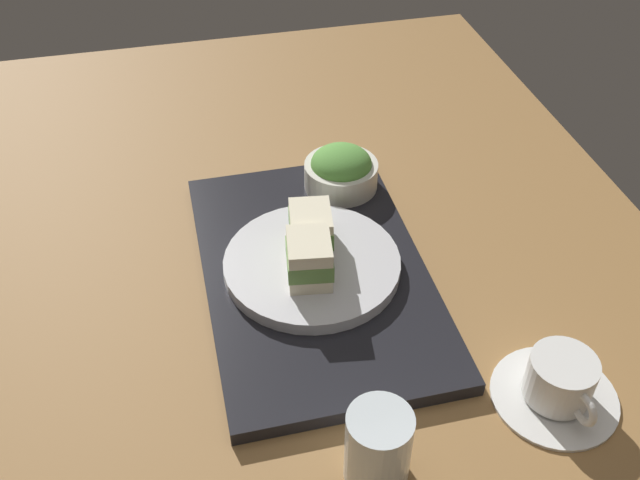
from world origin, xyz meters
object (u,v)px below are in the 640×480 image
(sandwich_plate, at_px, (312,264))
(coffee_cup, at_px, (559,384))
(sandwich_near, at_px, (311,228))
(drinking_glass, at_px, (378,447))
(sandwich_far, at_px, (313,258))
(salad_bowl, at_px, (341,170))

(sandwich_plate, height_order, coffee_cup, coffee_cup)
(sandwich_near, xyz_separation_m, drinking_glass, (0.31, -0.00, -0.02))
(sandwich_plate, bearing_deg, sandwich_far, -10.10)
(sandwich_plate, bearing_deg, sandwich_near, 169.90)
(sandwich_plate, relative_size, sandwich_far, 3.18)
(salad_bowl, bearing_deg, sandwich_near, -29.30)
(salad_bowl, xyz_separation_m, coffee_cup, (0.40, 0.14, -0.02))
(sandwich_near, relative_size, coffee_cup, 0.53)
(sandwich_plate, height_order, salad_bowl, salad_bowl)
(sandwich_plate, xyz_separation_m, sandwich_far, (0.03, -0.01, 0.04))
(sandwich_near, height_order, sandwich_far, sandwich_far)
(sandwich_plate, distance_m, drinking_glass, 0.28)
(coffee_cup, xyz_separation_m, drinking_glass, (0.04, -0.22, 0.02))
(sandwich_far, bearing_deg, salad_bowl, 156.05)
(sandwich_near, xyz_separation_m, coffee_cup, (0.27, 0.21, -0.04))
(salad_bowl, distance_m, coffee_cup, 0.43)
(sandwich_plate, xyz_separation_m, salad_bowl, (-0.16, 0.08, 0.02))
(sandwich_near, bearing_deg, salad_bowl, 150.70)
(sandwich_plate, relative_size, drinking_glass, 2.46)
(sandwich_plate, xyz_separation_m, sandwich_near, (-0.03, 0.01, 0.03))
(drinking_glass, bearing_deg, sandwich_near, 179.13)
(sandwich_far, height_order, drinking_glass, sandwich_far)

